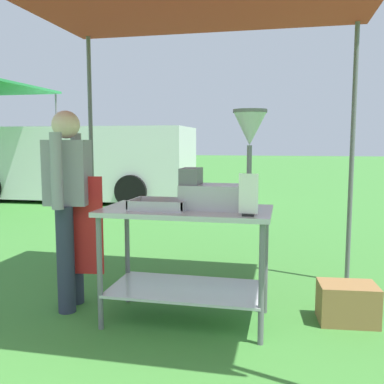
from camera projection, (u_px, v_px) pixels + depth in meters
ground_plane at (233, 215)px, 8.14m from camera, size 70.00×70.00×0.00m
donut_cart at (186, 240)px, 3.26m from camera, size 1.26×0.66×0.87m
donut_tray at (160, 206)px, 3.21m from camera, size 0.41×0.31×0.07m
donut_fryer at (226, 175)px, 3.17m from camera, size 0.62×0.28×0.72m
menu_sign at (248, 198)px, 2.89m from camera, size 0.13×0.05×0.28m
vendor at (69, 199)px, 3.50m from camera, size 0.46×0.54×1.61m
supply_crate at (347, 303)px, 3.29m from camera, size 0.45×0.34×0.30m
van_white at (77, 162)px, 10.20m from camera, size 5.44×2.19×1.69m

